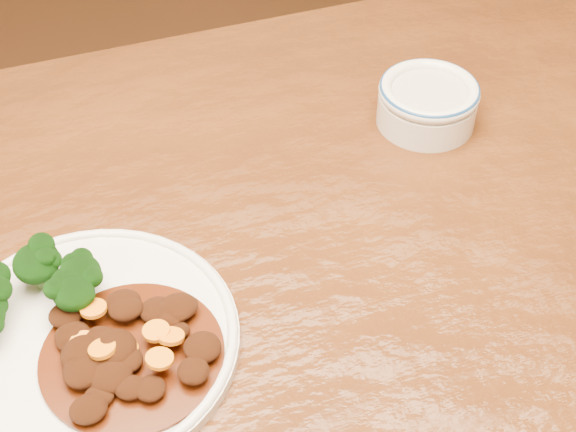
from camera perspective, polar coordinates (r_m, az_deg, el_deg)
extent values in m
cube|color=#50290E|center=(0.83, -2.98, -5.04)|extent=(1.59, 1.06, 0.04)
cylinder|color=#381A0E|center=(1.59, 17.46, 3.15)|extent=(0.06, 0.06, 0.71)
cylinder|color=silver|center=(0.77, -13.97, -8.72)|extent=(0.28, 0.28, 0.01)
torus|color=silver|center=(0.77, -14.05, -8.45)|extent=(0.28, 0.28, 0.01)
cylinder|color=#5B8243|center=(0.80, -14.30, -4.95)|extent=(0.01, 0.01, 0.02)
ellipsoid|color=black|center=(0.78, -14.57, -3.94)|extent=(0.04, 0.04, 0.03)
cylinder|color=#5B8243|center=(0.81, -17.14, -4.31)|extent=(0.01, 0.01, 0.02)
ellipsoid|color=black|center=(0.80, -17.48, -3.24)|extent=(0.04, 0.04, 0.04)
cylinder|color=#5B8243|center=(0.78, -14.71, -6.28)|extent=(0.01, 0.01, 0.02)
ellipsoid|color=black|center=(0.77, -14.99, -5.30)|extent=(0.04, 0.04, 0.03)
cylinder|color=#4B1D08|center=(0.74, -11.02, -9.71)|extent=(0.17, 0.17, 0.00)
ellipsoid|color=black|center=(0.72, -12.54, -11.01)|extent=(0.04, 0.04, 0.02)
ellipsoid|color=black|center=(0.77, -11.65, -6.04)|extent=(0.03, 0.03, 0.02)
ellipsoid|color=black|center=(0.75, -7.87, -6.62)|extent=(0.03, 0.03, 0.02)
ellipsoid|color=black|center=(0.72, -13.27, -12.34)|extent=(0.03, 0.02, 0.01)
ellipsoid|color=black|center=(0.73, -11.46, -10.01)|extent=(0.03, 0.03, 0.02)
ellipsoid|color=black|center=(0.73, -14.40, -10.63)|extent=(0.03, 0.04, 0.02)
ellipsoid|color=black|center=(0.73, -6.11, -9.26)|extent=(0.03, 0.03, 0.02)
ellipsoid|color=black|center=(0.74, -14.36, -9.52)|extent=(0.04, 0.04, 0.02)
ellipsoid|color=black|center=(0.74, -12.94, -9.71)|extent=(0.02, 0.02, 0.01)
ellipsoid|color=black|center=(0.75, -7.82, -6.44)|extent=(0.04, 0.03, 0.02)
ellipsoid|color=black|center=(0.73, -12.23, -9.18)|extent=(0.04, 0.04, 0.02)
ellipsoid|color=black|center=(0.76, -15.08, -8.14)|extent=(0.03, 0.03, 0.02)
ellipsoid|color=black|center=(0.73, -12.92, -9.65)|extent=(0.03, 0.03, 0.02)
ellipsoid|color=black|center=(0.71, -6.75, -10.89)|extent=(0.03, 0.03, 0.01)
ellipsoid|color=black|center=(0.71, -14.01, -13.19)|extent=(0.03, 0.03, 0.02)
ellipsoid|color=black|center=(0.71, -11.10, -11.91)|extent=(0.03, 0.02, 0.01)
ellipsoid|color=black|center=(0.77, -15.52, -6.80)|extent=(0.03, 0.03, 0.02)
ellipsoid|color=black|center=(0.75, -8.35, -7.08)|extent=(0.02, 0.02, 0.01)
ellipsoid|color=black|center=(0.75, -13.31, -8.59)|extent=(0.03, 0.03, 0.02)
ellipsoid|color=black|center=(0.76, -15.35, -8.50)|extent=(0.02, 0.03, 0.01)
ellipsoid|color=black|center=(0.74, -7.88, -8.09)|extent=(0.02, 0.02, 0.01)
ellipsoid|color=black|center=(0.71, -9.76, -12.01)|extent=(0.03, 0.03, 0.01)
ellipsoid|color=black|center=(0.76, -9.29, -6.65)|extent=(0.03, 0.03, 0.02)
ellipsoid|color=black|center=(0.76, -11.46, -6.49)|extent=(0.03, 0.03, 0.02)
cylinder|color=orange|center=(0.73, -8.34, -8.45)|extent=(0.03, 0.03, 0.01)
cylinder|color=orange|center=(0.75, -14.33, -8.75)|extent=(0.03, 0.03, 0.01)
cylinder|color=orange|center=(0.76, -13.67, -6.42)|extent=(0.03, 0.03, 0.01)
cylinder|color=orange|center=(0.73, -9.36, -8.08)|extent=(0.03, 0.03, 0.01)
cylinder|color=orange|center=(0.73, -13.07, -9.18)|extent=(0.04, 0.04, 0.01)
cylinder|color=orange|center=(0.73, -11.55, -9.19)|extent=(0.03, 0.03, 0.02)
cylinder|color=orange|center=(0.71, -9.13, -9.99)|extent=(0.04, 0.04, 0.01)
cylinder|color=silver|center=(0.99, 9.82, 7.51)|extent=(0.12, 0.12, 0.04)
cylinder|color=beige|center=(0.98, 9.99, 8.59)|extent=(0.09, 0.09, 0.01)
torus|color=silver|center=(0.97, 10.02, 8.78)|extent=(0.12, 0.12, 0.02)
torus|color=navy|center=(0.97, 10.05, 8.96)|extent=(0.12, 0.12, 0.01)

